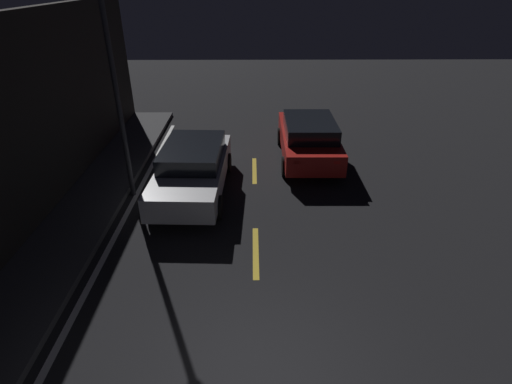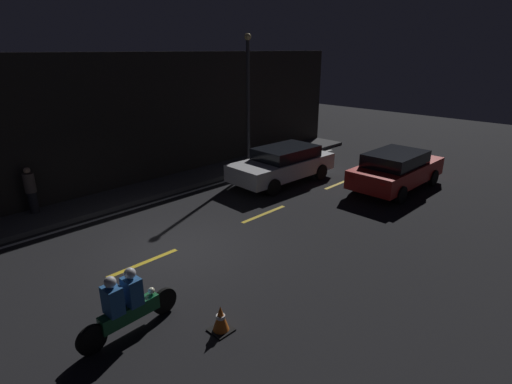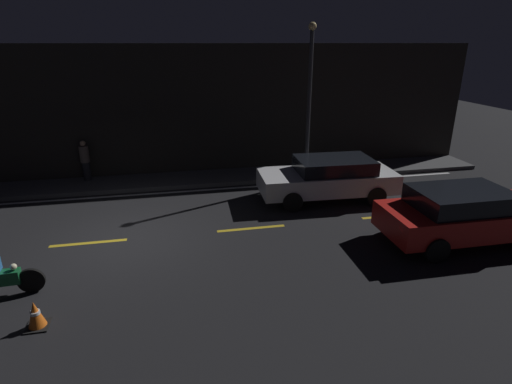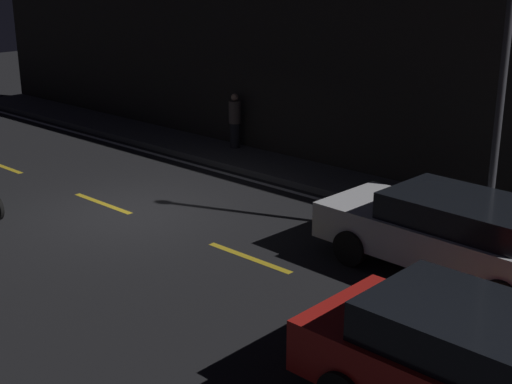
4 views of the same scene
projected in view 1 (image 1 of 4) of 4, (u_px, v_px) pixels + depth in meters
The scene contains 5 objects.
lane_dash_d at pixel (256, 252), 9.44m from camera, with size 2.00×0.14×0.01m.
lane_dash_e at pixel (254, 170), 13.40m from camera, with size 2.00×0.14×0.01m.
sedan_white at pixel (193, 168), 11.74m from camera, with size 4.67×2.12×1.44m.
taxi_red at pixel (309, 138), 13.86m from camera, with size 4.49×2.01×1.50m.
street_lamp at pixel (115, 86), 10.38m from camera, with size 0.28×0.28×5.76m.
Camera 1 is at (-4.12, 0.07, 5.76)m, focal length 28.00 mm.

